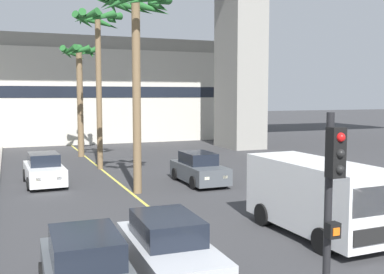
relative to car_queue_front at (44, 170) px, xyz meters
The scene contains 11 objects.
lane_stripe_center 3.73m from the car_queue_front, 16.51° to the right, with size 0.14×56.00×0.01m, color #DBCC4C.
pier_building_backdrop 22.34m from the car_queue_front, 80.80° to the left, with size 31.98×8.04×9.72m.
car_queue_front is the anchor object (origin of this frame).
car_queue_second 14.26m from the car_queue_front, 90.62° to the right, with size 1.91×4.14×1.56m.
car_queue_third 13.68m from the car_queue_front, 82.02° to the right, with size 1.91×4.14×1.56m.
car_queue_fourth 7.71m from the car_queue_front, 19.53° to the right, with size 1.84×4.10×1.56m.
delivery_van 14.02m from the car_queue_front, 58.08° to the right, with size 2.27×5.30×2.36m.
traffic_light_median_near 18.48m from the car_queue_front, 80.67° to the right, with size 0.24×0.37×4.20m.
palm_tree_near_median 8.60m from the car_queue_front, 44.22° to the right, with size 3.44×3.45×9.05m.
palm_tree_mid_median 8.73m from the car_queue_front, 47.41° to the left, with size 2.98×2.99×9.39m.
palm_tree_far_median 11.68m from the car_queue_front, 71.77° to the left, with size 2.77×2.83×8.00m.
Camera 1 is at (-5.09, 1.27, 4.47)m, focal length 43.14 mm.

